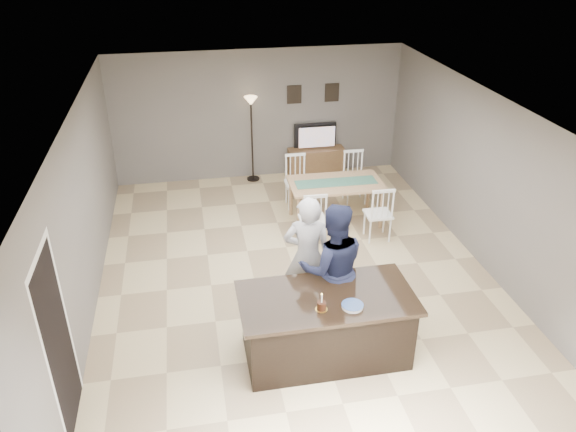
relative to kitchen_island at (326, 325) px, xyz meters
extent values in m
plane|color=beige|center=(0.00, 1.80, -0.45)|extent=(8.00, 8.00, 0.00)
plane|color=slate|center=(0.00, 5.80, 0.90)|extent=(6.00, 0.00, 6.00)
plane|color=slate|center=(0.00, -2.20, 0.90)|extent=(6.00, 0.00, 6.00)
plane|color=slate|center=(-3.00, 1.80, 0.90)|extent=(0.00, 8.00, 8.00)
plane|color=slate|center=(3.00, 1.80, 0.90)|extent=(0.00, 8.00, 8.00)
plane|color=white|center=(0.00, 1.80, 2.25)|extent=(8.00, 8.00, 0.00)
cube|color=black|center=(0.00, 0.00, -0.03)|extent=(2.00, 1.00, 0.85)
cube|color=black|center=(0.00, 0.00, 0.42)|extent=(2.15, 1.10, 0.05)
cube|color=brown|center=(1.20, 5.57, -0.15)|extent=(1.20, 0.40, 0.60)
imported|color=black|center=(1.20, 5.64, 0.41)|extent=(0.91, 0.12, 0.53)
plane|color=orange|center=(1.20, 5.56, 0.42)|extent=(0.78, 0.00, 0.78)
cube|color=black|center=(0.75, 5.78, 1.30)|extent=(0.30, 0.02, 0.38)
cube|color=black|center=(1.55, 5.78, 1.30)|extent=(0.30, 0.02, 0.38)
plane|color=black|center=(-2.99, -0.50, 0.60)|extent=(0.00, 2.10, 2.10)
plane|color=white|center=(-2.99, -0.50, 1.69)|extent=(0.00, 1.02, 1.02)
imported|color=#B0AFB3|center=(-0.03, 0.94, 0.44)|extent=(0.73, 0.57, 1.79)
imported|color=#1B203D|center=(0.21, 0.55, 0.47)|extent=(0.96, 0.78, 1.84)
cylinder|color=gold|center=(-0.13, -0.24, 0.45)|extent=(0.15, 0.15, 0.00)
cylinder|color=#3C1A10|center=(-0.13, -0.24, 0.50)|extent=(0.11, 0.11, 0.10)
cylinder|color=white|center=(-0.13, -0.24, 0.60)|extent=(0.02, 0.02, 0.11)
sphere|color=#FFBF4C|center=(-0.13, -0.24, 0.66)|extent=(0.02, 0.02, 0.02)
cylinder|color=white|center=(0.24, -0.26, 0.45)|extent=(0.26, 0.26, 0.01)
cylinder|color=white|center=(0.24, -0.26, 0.46)|extent=(0.26, 0.26, 0.01)
cylinder|color=white|center=(0.24, -0.26, 0.48)|extent=(0.26, 0.26, 0.01)
cylinder|color=#304F93|center=(0.24, -0.26, 0.48)|extent=(0.26, 0.26, 0.00)
cube|color=tan|center=(1.05, 3.45, 0.31)|extent=(1.68, 0.97, 0.04)
cylinder|color=tan|center=(0.29, 3.08, -0.08)|extent=(0.06, 0.06, 0.74)
cylinder|color=tan|center=(1.81, 3.82, -0.08)|extent=(0.06, 0.06, 0.74)
cube|color=#457C64|center=(1.05, 3.45, 0.33)|extent=(1.47, 0.39, 0.01)
cube|color=white|center=(0.46, 2.73, 0.01)|extent=(0.45, 0.42, 0.04)
cylinder|color=white|center=(0.28, 2.57, -0.23)|extent=(0.03, 0.03, 0.45)
cylinder|color=white|center=(0.64, 2.89, -0.23)|extent=(0.03, 0.03, 0.45)
cube|color=white|center=(0.46, 2.54, 0.54)|extent=(0.40, 0.04, 0.05)
cube|color=white|center=(1.61, 2.71, 0.01)|extent=(0.45, 0.42, 0.04)
cylinder|color=white|center=(1.43, 2.54, -0.23)|extent=(0.03, 0.03, 0.45)
cylinder|color=white|center=(1.79, 2.87, -0.23)|extent=(0.03, 0.03, 0.45)
cube|color=white|center=(1.61, 2.52, 0.54)|extent=(0.40, 0.04, 0.05)
cube|color=white|center=(0.49, 4.19, 0.01)|extent=(0.45, 0.42, 0.04)
cylinder|color=white|center=(0.67, 4.35, -0.23)|extent=(0.03, 0.03, 0.45)
cylinder|color=white|center=(0.31, 4.02, -0.23)|extent=(0.03, 0.03, 0.45)
cube|color=white|center=(0.49, 4.38, 0.54)|extent=(0.40, 0.04, 0.05)
cube|color=white|center=(1.64, 4.17, 0.01)|extent=(0.45, 0.42, 0.04)
cylinder|color=white|center=(1.82, 4.33, -0.23)|extent=(0.03, 0.03, 0.45)
cylinder|color=white|center=(1.46, 4.00, -0.23)|extent=(0.03, 0.03, 0.45)
cube|color=white|center=(1.64, 4.35, 0.54)|extent=(0.40, 0.04, 0.05)
cylinder|color=black|center=(-0.18, 5.59, -0.44)|extent=(0.27, 0.27, 0.03)
cylinder|color=black|center=(-0.18, 5.59, 0.39)|extent=(0.03, 0.03, 1.66)
cone|color=#FFCE8C|center=(-0.18, 5.59, 1.26)|extent=(0.27, 0.27, 0.17)
camera|label=1|loc=(-1.50, -5.36, 4.50)|focal=35.00mm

